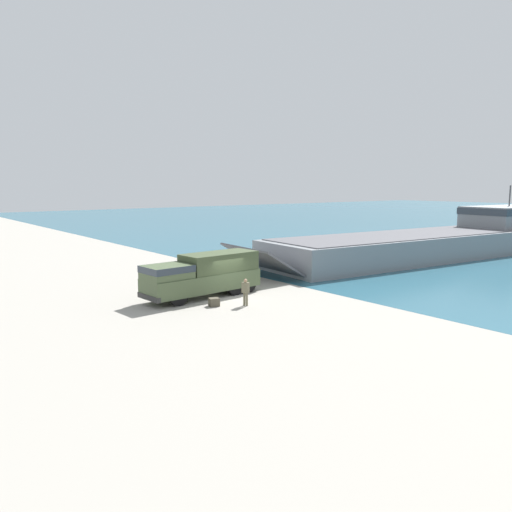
# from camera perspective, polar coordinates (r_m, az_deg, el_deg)

# --- Properties ---
(ground_plane) EXTENTS (240.00, 240.00, 0.00)m
(ground_plane) POSITION_cam_1_polar(r_m,az_deg,el_deg) (32.93, -2.82, -4.77)
(ground_plane) COLOR #9E998E
(landing_craft) EXTENTS (12.13, 42.74, 7.29)m
(landing_craft) POSITION_cam_1_polar(r_m,az_deg,el_deg) (56.39, 21.12, 1.92)
(landing_craft) COLOR gray
(landing_craft) RESTS_ON ground_plane
(military_truck) EXTENTS (2.90, 8.36, 2.84)m
(military_truck) POSITION_cam_1_polar(r_m,az_deg,el_deg) (32.97, -6.09, -2.10)
(military_truck) COLOR #475638
(military_truck) RESTS_ON ground_plane
(soldier_on_ramp) EXTENTS (0.50, 0.38, 1.68)m
(soldier_on_ramp) POSITION_cam_1_polar(r_m,az_deg,el_deg) (30.53, -1.20, -3.93)
(soldier_on_ramp) COLOR #6B664C
(soldier_on_ramp) RESTS_ON ground_plane
(cargo_crate) EXTENTS (0.64, 0.71, 0.50)m
(cargo_crate) POSITION_cam_1_polar(r_m,az_deg,el_deg) (30.67, -4.82, -5.27)
(cargo_crate) COLOR #4C4738
(cargo_crate) RESTS_ON ground_plane
(shoreline_rock_a) EXTENTS (0.91, 0.91, 0.91)m
(shoreline_rock_a) POSITION_cam_1_polar(r_m,az_deg,el_deg) (41.61, -2.80, -2.04)
(shoreline_rock_a) COLOR #66605B
(shoreline_rock_a) RESTS_ON ground_plane
(shoreline_rock_b) EXTENTS (1.13, 1.13, 1.13)m
(shoreline_rock_b) POSITION_cam_1_polar(r_m,az_deg,el_deg) (43.99, -3.52, -1.49)
(shoreline_rock_b) COLOR gray
(shoreline_rock_b) RESTS_ON ground_plane
(shoreline_rock_c) EXTENTS (1.17, 1.17, 1.17)m
(shoreline_rock_c) POSITION_cam_1_polar(r_m,az_deg,el_deg) (43.91, -2.73, -1.50)
(shoreline_rock_c) COLOR gray
(shoreline_rock_c) RESTS_ON ground_plane
(shoreline_rock_d) EXTENTS (1.08, 1.08, 1.08)m
(shoreline_rock_d) POSITION_cam_1_polar(r_m,az_deg,el_deg) (43.78, -3.34, -1.54)
(shoreline_rock_d) COLOR #66605B
(shoreline_rock_d) RESTS_ON ground_plane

